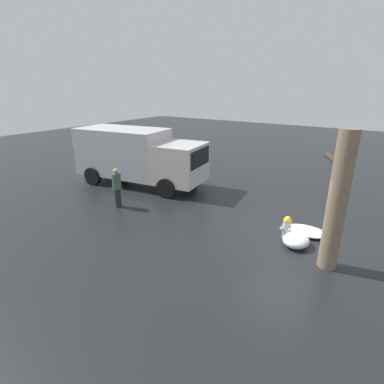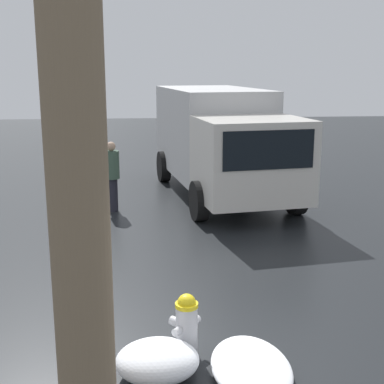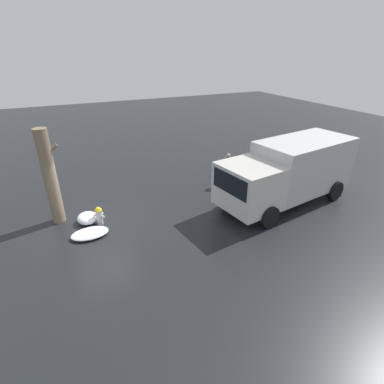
% 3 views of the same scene
% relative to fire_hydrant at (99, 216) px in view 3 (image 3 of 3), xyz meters
% --- Properties ---
extents(ground_plane, '(60.00, 60.00, 0.00)m').
position_rel_fire_hydrant_xyz_m(ground_plane, '(-0.00, -0.00, -0.40)').
color(ground_plane, black).
extents(fire_hydrant, '(0.40, 0.40, 0.78)m').
position_rel_fire_hydrant_xyz_m(fire_hydrant, '(0.00, 0.00, 0.00)').
color(fire_hydrant, '#B7B7BC').
rests_on(fire_hydrant, ground_plane).
extents(tree_trunk, '(0.77, 0.50, 3.84)m').
position_rel_fire_hydrant_xyz_m(tree_trunk, '(-1.47, 0.99, 1.53)').
color(tree_trunk, '#7F6B51').
rests_on(tree_trunk, ground_plane).
extents(delivery_truck, '(6.83, 3.30, 2.77)m').
position_rel_fire_hydrant_xyz_m(delivery_truck, '(8.13, -1.57, 1.11)').
color(delivery_truck, beige).
rests_on(delivery_truck, ground_plane).
extents(pedestrian, '(0.36, 0.36, 1.65)m').
position_rel_fire_hydrant_xyz_m(pedestrian, '(6.68, 1.20, 0.50)').
color(pedestrian, '#23232D').
rests_on(pedestrian, ground_plane).
extents(snow_pile_by_hydrant, '(1.38, 0.89, 0.21)m').
position_rel_fire_hydrant_xyz_m(snow_pile_by_hydrant, '(-0.50, -0.68, -0.30)').
color(snow_pile_by_hydrant, white).
rests_on(snow_pile_by_hydrant, ground_plane).
extents(snow_pile_curbside, '(0.80, 0.93, 0.40)m').
position_rel_fire_hydrant_xyz_m(snow_pile_curbside, '(-0.43, 0.36, -0.20)').
color(snow_pile_curbside, white).
rests_on(snow_pile_curbside, ground_plane).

